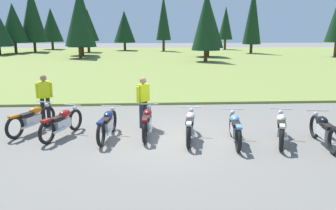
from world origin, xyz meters
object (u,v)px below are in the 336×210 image
motorcycle_orange (32,119)px  motorcycle_silver (190,125)px  motorcycle_maroon (147,122)px  motorcycle_black (324,130)px  rider_with_back_turned (45,96)px  motorcycle_cream (281,128)px  motorcycle_navy (107,124)px  motorcycle_sky_blue (235,128)px  motorcycle_red (62,123)px  rider_checking_bike (143,99)px

motorcycle_orange → motorcycle_silver: bearing=-12.1°
motorcycle_maroon → motorcycle_black: 5.04m
motorcycle_silver → rider_with_back_turned: bearing=155.2°
motorcycle_silver → motorcycle_cream: bearing=-8.9°
motorcycle_navy → motorcycle_maroon: size_ratio=1.00×
motorcycle_sky_blue → rider_with_back_turned: rider_with_back_turned is taller
motorcycle_red → motorcycle_black: same height
motorcycle_red → motorcycle_maroon: same height
motorcycle_cream → motorcycle_black: 1.14m
motorcycle_navy → rider_checking_bike: (1.05, 1.11, 0.51)m
motorcycle_navy → rider_with_back_turned: (-2.33, 1.90, 0.51)m
motorcycle_red → rider_with_back_turned: (-0.96, 1.66, 0.51)m
motorcycle_red → motorcycle_black: size_ratio=0.95×
motorcycle_red → motorcycle_black: (7.45, -1.24, 0.00)m
motorcycle_sky_blue → rider_with_back_turned: 6.54m
motorcycle_red → rider_with_back_turned: size_ratio=1.19×
motorcycle_sky_blue → motorcycle_black: same height
motorcycle_cream → rider_with_back_turned: size_ratio=1.20×
motorcycle_maroon → motorcycle_sky_blue: same height
motorcycle_cream → rider_checking_bike: rider_checking_bike is taller
motorcycle_sky_blue → motorcycle_silver: bearing=163.8°
motorcycle_maroon → rider_with_back_turned: rider_with_back_turned is taller
motorcycle_red → motorcycle_sky_blue: (5.04, -0.90, 0.00)m
rider_checking_bike → motorcycle_black: bearing=-22.8°
motorcycle_maroon → motorcycle_silver: bearing=-21.3°
motorcycle_black → motorcycle_red: bearing=170.5°
motorcycle_silver → rider_with_back_turned: (-4.76, 2.19, 0.51)m
motorcycle_orange → motorcycle_maroon: size_ratio=0.93×
motorcycle_navy → motorcycle_orange: bearing=162.9°
motorcycle_navy → motorcycle_cream: (4.97, -0.70, 0.00)m
motorcycle_maroon → motorcycle_silver: size_ratio=1.01×
motorcycle_red → rider_with_back_turned: 1.98m
motorcycle_orange → motorcycle_sky_blue: bearing=-13.0°
motorcycle_maroon → rider_checking_bike: 1.06m
motorcycle_orange → rider_checking_bike: size_ratio=1.16×
motorcycle_navy → motorcycle_maroon: (1.18, 0.19, 0.00)m
motorcycle_red → motorcycle_navy: 1.40m
rider_with_back_turned → rider_checking_bike: 3.48m
motorcycle_orange → motorcycle_sky_blue: size_ratio=0.93×
motorcycle_sky_blue → rider_with_back_turned: bearing=156.9°
motorcycle_orange → rider_with_back_turned: (0.09, 1.15, 0.51)m
motorcycle_sky_blue → motorcycle_orange: bearing=167.0°
rider_with_back_turned → motorcycle_sky_blue: bearing=-23.1°
motorcycle_maroon → rider_checking_bike: bearing=97.6°
motorcycle_red → motorcycle_silver: same height
motorcycle_black → rider_checking_bike: bearing=157.2°
motorcycle_orange → motorcycle_cream: same height
motorcycle_red → motorcycle_sky_blue: size_ratio=0.95×
motorcycle_red → motorcycle_maroon: bearing=-1.2°
motorcycle_orange → motorcycle_navy: size_ratio=0.93×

